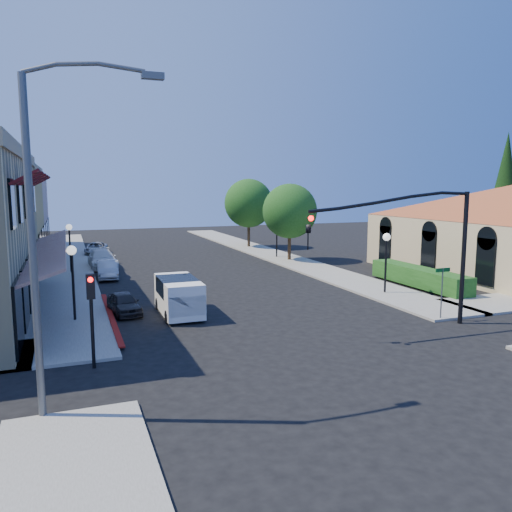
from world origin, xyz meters
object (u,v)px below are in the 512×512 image
object	(u,v)px
white_van	(179,294)
parked_car_d	(96,248)
lamppost_right_far	(277,227)
lamppost_left_near	(72,264)
conifer_far	(505,185)
parked_car_b	(107,270)
street_tree_a	(290,211)
secondary_signal	(91,303)
parked_car_a	(124,303)
lamppost_right_near	(386,248)
signal_mast_arm	(426,236)
lamppost_left_far	(69,236)
street_tree_b	(249,203)
parked_car_c	(102,259)
street_name_sign	(442,285)
cobra_streetlight	(46,224)

from	to	relation	value
white_van	parked_car_d	distance (m)	24.56
lamppost_right_far	white_van	world-z (taller)	lamppost_right_far
lamppost_left_near	conifer_far	bearing A→B (deg)	15.32
white_van	parked_car_b	size ratio (longest dim) A/B	1.09
street_tree_a	secondary_signal	bearing A→B (deg)	-129.21
street_tree_a	parked_car_d	world-z (taller)	street_tree_a
lamppost_left_near	parked_car_a	world-z (taller)	lamppost_left_near
lamppost_right_near	parked_car_b	size ratio (longest dim) A/B	0.96
signal_mast_arm	lamppost_left_near	world-z (taller)	signal_mast_arm
lamppost_left_near	lamppost_left_far	bearing A→B (deg)	90.00
parked_car_b	street_tree_b	bearing A→B (deg)	42.52
secondary_signal	lamppost_right_near	size ratio (longest dim) A/B	0.93
secondary_signal	white_van	distance (m)	7.61
street_tree_a	white_van	size ratio (longest dim) A/B	1.60
lamppost_right_far	parked_car_c	bearing A→B (deg)	-179.31
white_van	parked_car_d	size ratio (longest dim) A/B	1.01
white_van	lamppost_left_near	bearing A→B (deg)	174.81
parked_car_b	conifer_far	bearing A→B (deg)	-0.07
conifer_far	secondary_signal	bearing A→B (deg)	-155.25
street_tree_b	lamppost_right_near	xyz separation A→B (m)	(-0.30, -24.00, -1.81)
parked_car_d	lamppost_right_far	bearing A→B (deg)	-20.62
conifer_far	parked_car_d	world-z (taller)	conifer_far
white_van	conifer_far	bearing A→B (deg)	18.21
street_tree_b	parked_car_c	bearing A→B (deg)	-151.40
secondary_signal	lamppost_right_near	bearing A→B (deg)	21.78
street_name_sign	lamppost_right_near	xyz separation A→B (m)	(1.00, 5.80, 1.04)
parked_car_c	street_name_sign	bearing A→B (deg)	-60.42
lamppost_left_far	parked_car_c	world-z (taller)	lamppost_left_far
street_tree_a	white_van	xyz separation A→B (m)	(-12.52, -14.43, -3.16)
lamppost_left_near	parked_car_d	world-z (taller)	lamppost_left_near
lamppost_left_far	street_tree_a	bearing A→B (deg)	0.00
cobra_streetlight	lamppost_left_near	size ratio (longest dim) A/B	2.61
street_tree_b	white_van	bearing A→B (deg)	-117.12
cobra_streetlight	street_tree_a	bearing A→B (deg)	53.21
white_van	parked_car_a	distance (m)	2.80
street_tree_b	street_name_sign	bearing A→B (deg)	-92.50
lamppost_right_near	parked_car_b	distance (m)	18.48
signal_mast_arm	lamppost_left_far	size ratio (longest dim) A/B	2.24
street_tree_b	lamppost_right_far	bearing A→B (deg)	-92.15
conifer_far	parked_car_a	bearing A→B (deg)	-164.87
lamppost_right_near	white_van	bearing A→B (deg)	-177.96
street_name_sign	white_van	size ratio (longest dim) A/B	0.62
street_tree_b	white_van	size ratio (longest dim) A/B	1.73
lamppost_left_far	white_van	world-z (taller)	lamppost_left_far
parked_car_a	street_tree_b	bearing A→B (deg)	50.28
signal_mast_arm	lamppost_right_near	distance (m)	7.15
lamppost_right_far	lamppost_left_far	bearing A→B (deg)	-173.29
street_tree_b	parked_car_d	xyz separation A→B (m)	(-15.00, 0.00, -3.99)
street_tree_b	parked_car_d	bearing A→B (deg)	180.00
signal_mast_arm	white_van	world-z (taller)	signal_mast_arm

